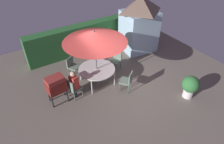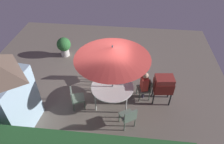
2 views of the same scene
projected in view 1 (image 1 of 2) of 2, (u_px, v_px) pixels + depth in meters
name	position (u px, v px, depth m)	size (l,w,h in m)	color
ground_plane	(118.00, 85.00, 8.72)	(11.00, 11.00, 0.00)	#6B6056
hedge_backdrop	(82.00, 39.00, 10.60)	(5.91, 0.59, 1.55)	#28602D
garden_shed	(139.00, 24.00, 10.41)	(1.98, 1.81, 2.93)	#9EBCD1
patio_table	(97.00, 70.00, 8.46)	(1.59, 1.59, 0.75)	white
patio_umbrella	(95.00, 37.00, 7.52)	(2.56, 2.56, 2.54)	#4C4C51
bbq_grill	(56.00, 85.00, 7.44)	(0.75, 0.58, 1.20)	maroon
chair_near_shed	(73.00, 87.00, 7.82)	(0.56, 0.56, 0.90)	slate
chair_far_side	(128.00, 80.00, 8.19)	(0.65, 0.65, 0.90)	slate
chair_toward_hedge	(116.00, 59.00, 9.45)	(0.59, 0.59, 0.90)	slate
chair_toward_house	(72.00, 65.00, 9.04)	(0.63, 0.63, 0.90)	slate
potted_plant_by_shed	(190.00, 86.00, 7.82)	(0.68, 0.68, 0.99)	silver
person_in_red	(74.00, 81.00, 7.71)	(0.31, 0.39, 1.26)	#CC3D33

